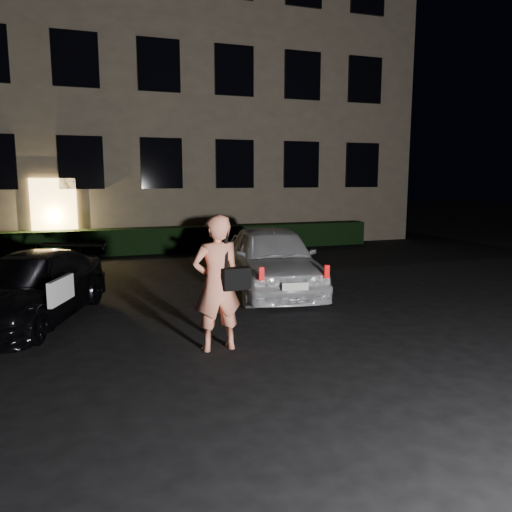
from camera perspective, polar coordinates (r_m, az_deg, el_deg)
name	(u,v)px	position (r m, az deg, el deg)	size (l,w,h in m)	color
ground	(280,353)	(7.37, 2.80, -11.00)	(80.00, 80.00, 0.00)	black
building	(145,91)	(21.85, -12.61, 17.90)	(20.00, 8.11, 12.00)	#6A5E4C
hedge	(166,240)	(17.25, -10.27, 1.83)	(15.00, 0.70, 0.85)	black
sedan	(30,288)	(9.64, -24.42, -3.35)	(3.04, 4.41, 1.19)	black
hatch	(272,259)	(11.09, 1.81, -0.30)	(2.40, 4.53, 1.47)	silver
man	(217,283)	(7.26, -4.44, -3.09)	(0.84, 0.53, 2.00)	#FF916D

